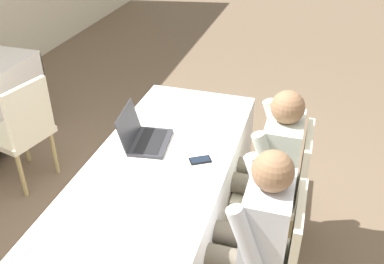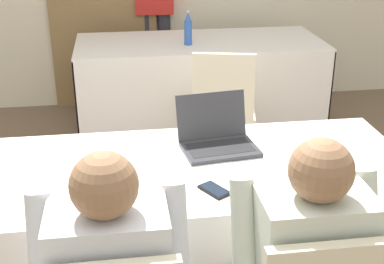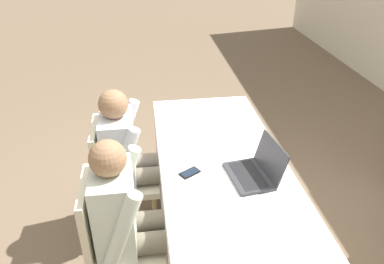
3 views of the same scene
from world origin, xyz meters
name	(u,v)px [view 3 (image 3 of 3)]	position (x,y,z in m)	size (l,w,h in m)	color
ground_plane	(219,245)	(0.00, 0.00, 0.00)	(24.00, 24.00, 0.00)	brown
conference_table_near	(222,184)	(0.00, 0.00, 0.58)	(1.99, 0.83, 0.76)	white
laptop	(255,170)	(0.17, 0.16, 0.80)	(0.37, 0.32, 0.23)	#333338
cell_phone	(190,173)	(0.09, -0.23, 0.76)	(0.13, 0.15, 0.01)	black
paper_beside_laptop	(191,122)	(-0.58, -0.14, 0.76)	(0.30, 0.35, 0.00)	white
paper_centre_table	(223,172)	(0.10, -0.02, 0.76)	(0.23, 0.31, 0.00)	white
chair_near_left	(118,173)	(-0.32, -0.72, 0.51)	(0.44, 0.44, 0.91)	tan
chair_near_right	(114,238)	(0.32, -0.72, 0.51)	(0.44, 0.44, 0.91)	tan
person_checkered_shirt	(130,154)	(-0.32, -0.62, 0.67)	(0.50, 0.52, 1.17)	#665B4C
person_white_shirt	(129,216)	(0.32, -0.62, 0.67)	(0.50, 0.52, 1.17)	#665B4C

